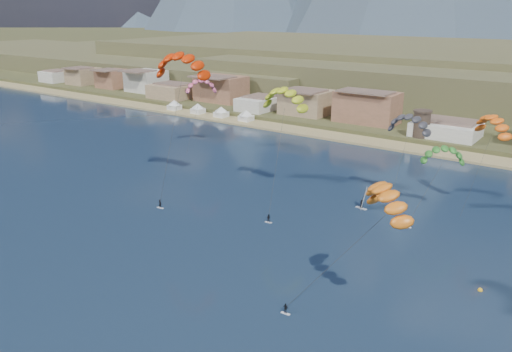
# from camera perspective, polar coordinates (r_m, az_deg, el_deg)

# --- Properties ---
(ground) EXTENTS (2400.00, 2400.00, 0.00)m
(ground) POSITION_cam_1_polar(r_m,az_deg,el_deg) (82.62, -13.42, -12.33)
(ground) COLOR #0E1C32
(ground) RESTS_ON ground
(beach) EXTENTS (2200.00, 12.00, 0.90)m
(beach) POSITION_cam_1_polar(r_m,az_deg,el_deg) (166.07, 15.14, 3.30)
(beach) COLOR tan
(beach) RESTS_ON ground
(town) EXTENTS (400.00, 24.00, 12.00)m
(town) POSITION_cam_1_polar(r_m,az_deg,el_deg) (195.29, 6.01, 8.35)
(town) COLOR silver
(town) RESTS_ON ground
(watchtower) EXTENTS (5.82, 5.82, 8.60)m
(watchtower) POSITION_cam_1_polar(r_m,az_deg,el_deg) (170.48, 17.86, 5.55)
(watchtower) COLOR #47382D
(watchtower) RESTS_ON ground
(beach_tents) EXTENTS (43.40, 6.40, 5.00)m
(beach_tents) POSITION_cam_1_polar(r_m,az_deg,el_deg) (203.95, -5.25, 7.57)
(beach_tents) COLOR white
(beach_tents) RESTS_ON ground
(kitesurfer_red) EXTENTS (14.37, 16.15, 33.52)m
(kitesurfer_red) POSITION_cam_1_polar(r_m,az_deg,el_deg) (116.07, -8.26, 12.46)
(kitesurfer_red) COLOR silver
(kitesurfer_red) RESTS_ON ground
(kitesurfer_yellow) EXTENTS (12.74, 17.75, 27.79)m
(kitesurfer_yellow) POSITION_cam_1_polar(r_m,az_deg,el_deg) (112.51, 3.20, 8.90)
(kitesurfer_yellow) COLOR silver
(kitesurfer_yellow) RESTS_ON ground
(kitesurfer_orange) EXTENTS (16.79, 12.56, 22.29)m
(kitesurfer_orange) POSITION_cam_1_polar(r_m,az_deg,el_deg) (68.87, 14.49, -2.03)
(kitesurfer_orange) COLOR silver
(kitesurfer_orange) RESTS_ON ground
(kitesurfer_green) EXTENTS (9.62, 14.16, 16.87)m
(kitesurfer_green) POSITION_cam_1_polar(r_m,az_deg,el_deg) (110.49, 20.04, 2.45)
(kitesurfer_green) COLOR silver
(kitesurfer_green) RESTS_ON ground
(distant_kite_pink) EXTENTS (9.26, 9.34, 22.80)m
(distant_kite_pink) POSITION_cam_1_polar(r_m,az_deg,el_deg) (153.51, -6.12, 10.16)
(distant_kite_pink) COLOR #262626
(distant_kite_pink) RESTS_ON ground
(distant_kite_dark) EXTENTS (9.96, 6.16, 21.36)m
(distant_kite_dark) POSITION_cam_1_polar(r_m,az_deg,el_deg) (114.26, 16.63, 5.90)
(distant_kite_dark) COLOR #262626
(distant_kite_dark) RESTS_ON ground
(distant_kite_orange) EXTENTS (9.93, 9.66, 22.07)m
(distant_kite_orange) POSITION_cam_1_polar(r_m,az_deg,el_deg) (115.59, 24.83, 5.45)
(distant_kite_orange) COLOR #262626
(distant_kite_orange) RESTS_ON ground
(windsurfer) EXTENTS (2.70, 2.97, 4.62)m
(windsurfer) POSITION_cam_1_polar(r_m,az_deg,el_deg) (112.68, 11.70, -2.86)
(windsurfer) COLOR silver
(windsurfer) RESTS_ON ground
(buoy) EXTENTS (0.74, 0.74, 0.74)m
(buoy) POSITION_cam_1_polar(r_m,az_deg,el_deg) (87.56, 23.57, -11.50)
(buoy) COLOR #F0AF19
(buoy) RESTS_ON ground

